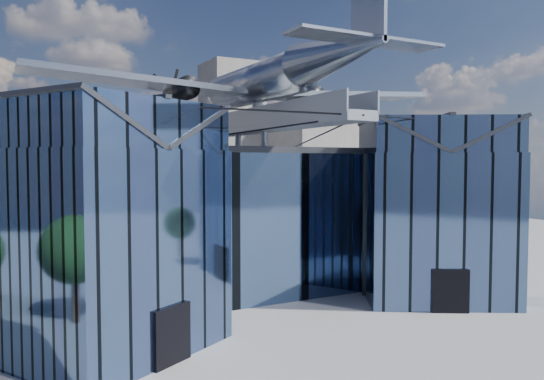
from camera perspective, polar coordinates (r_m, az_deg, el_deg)
name	(u,v)px	position (r m, az deg, el deg)	size (l,w,h in m)	color
ground_plane	(288,313)	(32.16, 1.73, -13.09)	(120.00, 120.00, 0.00)	gray
museum	(246,212)	(36.22, -2.85, -2.35)	(32.88, 24.50, 17.60)	#405883
bg_towers	(122,155)	(79.11, -15.87, 3.68)	(77.00, 24.50, 26.00)	gray
tree_side_e	(494,218)	(51.44, 22.81, -2.82)	(4.03, 4.03, 5.77)	#362215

